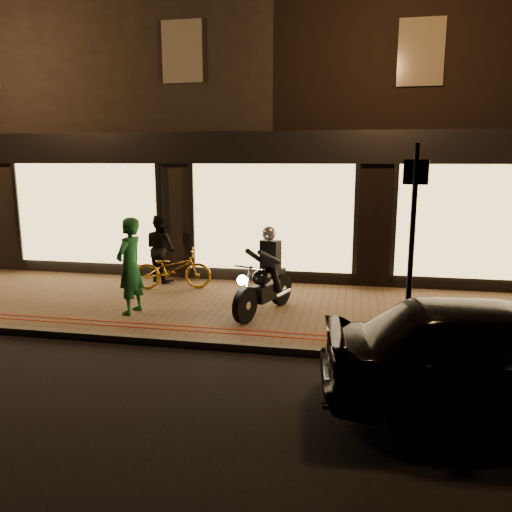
{
  "coord_description": "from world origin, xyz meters",
  "views": [
    {
      "loc": [
        1.77,
        -7.03,
        2.9
      ],
      "look_at": [
        0.01,
        2.05,
        1.1
      ],
      "focal_mm": 35.0,
      "sensor_mm": 36.0,
      "label": 1
    }
  ],
  "objects_px": {
    "sign_post": "(412,237)",
    "parked_car": "(502,357)",
    "bicycle_gold": "(172,269)",
    "person_green": "(130,266)",
    "motorcycle": "(265,280)"
  },
  "relations": [
    {
      "from": "sign_post",
      "to": "person_green",
      "type": "xyz_separation_m",
      "value": [
        -4.78,
        0.82,
        -0.8
      ]
    },
    {
      "from": "bicycle_gold",
      "to": "parked_car",
      "type": "xyz_separation_m",
      "value": [
        5.52,
        -4.24,
        0.13
      ]
    },
    {
      "from": "sign_post",
      "to": "motorcycle",
      "type": "bearing_deg",
      "value": 151.28
    },
    {
      "from": "motorcycle",
      "to": "parked_car",
      "type": "bearing_deg",
      "value": -21.63
    },
    {
      "from": "person_green",
      "to": "parked_car",
      "type": "bearing_deg",
      "value": 75.61
    },
    {
      "from": "sign_post",
      "to": "parked_car",
      "type": "height_order",
      "value": "sign_post"
    },
    {
      "from": "motorcycle",
      "to": "bicycle_gold",
      "type": "relative_size",
      "value": 1.11
    },
    {
      "from": "bicycle_gold",
      "to": "parked_car",
      "type": "distance_m",
      "value": 6.97
    },
    {
      "from": "motorcycle",
      "to": "bicycle_gold",
      "type": "height_order",
      "value": "motorcycle"
    },
    {
      "from": "person_green",
      "to": "parked_car",
      "type": "relative_size",
      "value": 0.43
    },
    {
      "from": "person_green",
      "to": "motorcycle",
      "type": "bearing_deg",
      "value": 110.14
    },
    {
      "from": "bicycle_gold",
      "to": "person_green",
      "type": "height_order",
      "value": "person_green"
    },
    {
      "from": "motorcycle",
      "to": "bicycle_gold",
      "type": "distance_m",
      "value": 2.64
    },
    {
      "from": "bicycle_gold",
      "to": "sign_post",
      "type": "bearing_deg",
      "value": -134.17
    },
    {
      "from": "sign_post",
      "to": "bicycle_gold",
      "type": "relative_size",
      "value": 1.79
    }
  ]
}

